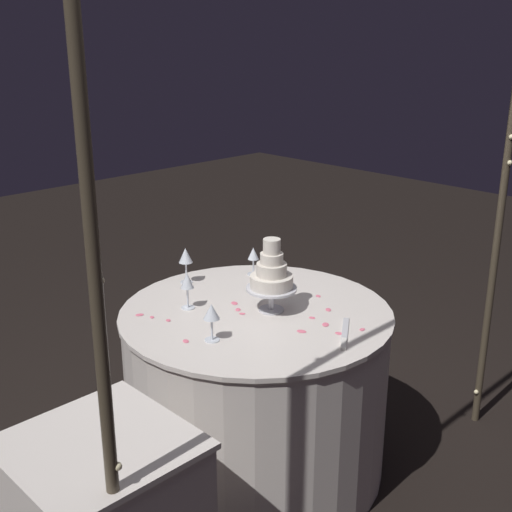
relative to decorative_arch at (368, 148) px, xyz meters
name	(u,v)px	position (x,y,z in m)	size (l,w,h in m)	color
ground_plane	(256,463)	(0.00, -0.55, -1.55)	(12.00, 12.00, 0.00)	black
decorative_arch	(368,148)	(0.00, 0.00, 0.00)	(2.21, 0.06, 2.38)	#473D2D
main_table	(256,390)	(0.00, -0.55, -1.16)	(1.19, 1.19, 0.78)	silver
tiered_cake	(272,275)	(-0.05, -0.50, -0.61)	(0.22, 0.22, 0.33)	silver
wine_glass_0	(186,257)	(-0.01, -1.02, -0.64)	(0.07, 0.07, 0.18)	silver
wine_glass_1	(253,255)	(-0.31, -0.88, -0.67)	(0.06, 0.06, 0.14)	silver
wine_glass_2	(212,313)	(0.32, -0.46, -0.66)	(0.06, 0.06, 0.15)	silver
wine_glass_3	(187,282)	(0.19, -0.78, -0.65)	(0.06, 0.06, 0.16)	silver
cake_knife	(345,335)	(-0.08, -0.12, -0.77)	(0.25, 0.19, 0.01)	silver
rose_petal_0	(168,320)	(0.33, -0.73, -0.77)	(0.03, 0.02, 0.00)	#EA6B84
rose_petal_1	(238,310)	(0.05, -0.61, -0.77)	(0.03, 0.02, 0.00)	#EA6B84
rose_petal_2	(302,331)	(0.02, -0.27, -0.77)	(0.04, 0.03, 0.00)	#EA6B84
rose_petal_3	(362,329)	(-0.17, -0.10, -0.77)	(0.03, 0.02, 0.00)	#EA6B84
rose_petal_4	(242,314)	(0.07, -0.56, -0.77)	(0.03, 0.02, 0.00)	#EA6B84
rose_petal_5	(318,296)	(-0.32, -0.46, -0.77)	(0.03, 0.02, 0.00)	#EA6B84
rose_petal_6	(326,325)	(-0.10, -0.24, -0.77)	(0.04, 0.03, 0.00)	#EA6B84
rose_petal_7	(339,333)	(-0.08, -0.15, -0.77)	(0.03, 0.02, 0.00)	#EA6B84
rose_petal_8	(328,310)	(-0.23, -0.33, -0.77)	(0.03, 0.02, 0.00)	#EA6B84
rose_petal_9	(186,341)	(0.40, -0.52, -0.77)	(0.03, 0.02, 0.00)	#EA6B84
rose_petal_10	(234,303)	(0.01, -0.67, -0.77)	(0.04, 0.03, 0.00)	#EA6B84
rose_petal_11	(140,315)	(0.39, -0.86, -0.77)	(0.04, 0.02, 0.00)	#EA6B84
rose_petal_12	(312,318)	(-0.12, -0.32, -0.77)	(0.03, 0.02, 0.00)	#EA6B84
rose_petal_13	(152,317)	(0.36, -0.80, -0.77)	(0.02, 0.02, 0.00)	#EA6B84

